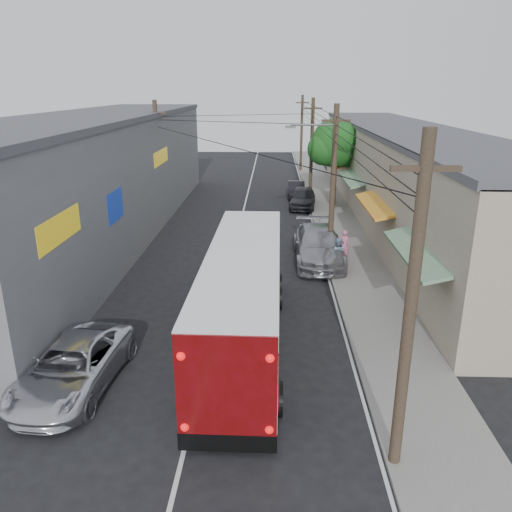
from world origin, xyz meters
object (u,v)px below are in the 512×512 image
Objects in this scene: coach_bus at (244,296)px; parked_car_mid at (303,198)px; jeepney at (73,366)px; parked_car_far at (296,190)px; pedestrian_far at (337,253)px; parked_suv at (318,245)px; pedestrian_near at (344,245)px.

coach_bus is 2.60× the size of parked_car_mid.
jeepney is (-5.00, -3.10, -1.06)m from coach_bus.
parked_car_far is 17.51m from pedestrian_far.
jeepney is 14.65m from parked_suv.
parked_suv reaches higher than pedestrian_near.
pedestrian_near is (4.72, 8.82, -0.84)m from coach_bus.
parked_car_mid is 3.85m from parked_car_far.
parked_suv is (8.40, 12.00, 0.17)m from jeepney.
coach_bus is 1.96× the size of parked_suv.
coach_bus reaches higher than pedestrian_near.
pedestrian_near is (1.79, -16.30, 0.29)m from parked_car_far.
parked_car_mid is at bearing 90.56° from parked_suv.
parked_car_mid is at bearing 75.84° from jeepney.
coach_bus is 7.31× the size of pedestrian_near.
parked_suv is at bearing 19.62° from pedestrian_near.
jeepney is 1.32× the size of parked_car_far.
parked_suv is (3.40, 8.90, -0.89)m from coach_bus.
pedestrian_near is at bearing -82.25° from parked_car_far.
parked_car_far is at bearing 91.55° from parked_suv.
parked_car_mid is (3.26, 21.29, -0.99)m from coach_bus.
parked_car_mid is at bearing -76.66° from pedestrian_far.
jeepney reaches higher than parked_car_far.
parked_car_far is at bearing 78.84° from jeepney.
parked_suv is at bearing 69.82° from coach_bus.
coach_bus is 21.56m from parked_car_mid.
parked_car_far is (2.93, 25.12, -1.13)m from coach_bus.
coach_bus reaches higher than parked_suv.
coach_bus is 7.81× the size of pedestrian_far.
coach_bus is 10.04m from pedestrian_near.
coach_bus is at bearing -92.96° from parked_car_mid.
jeepney is at bearing -102.97° from parked_car_mid.
parked_suv reaches higher than pedestrian_far.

